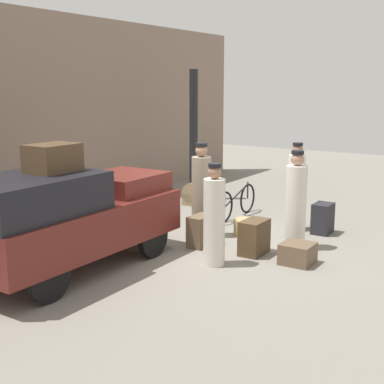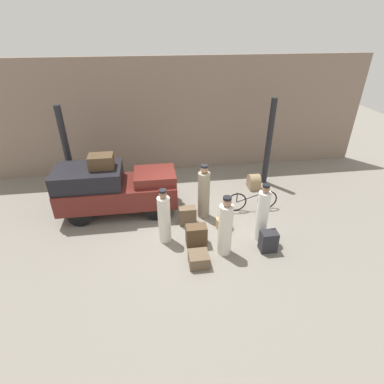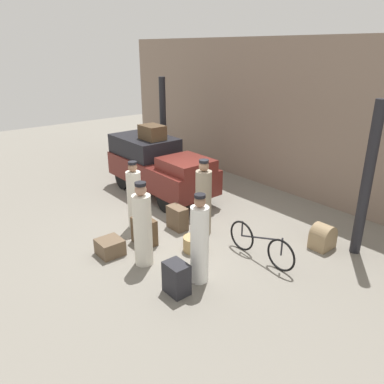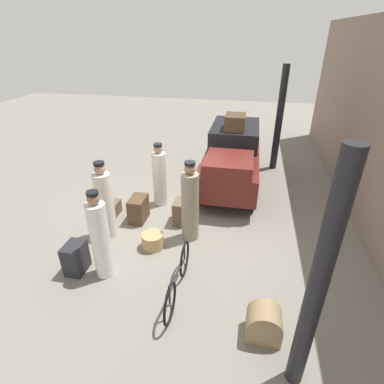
# 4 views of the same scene
# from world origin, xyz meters

# --- Properties ---
(ground_plane) EXTENTS (30.00, 30.00, 0.00)m
(ground_plane) POSITION_xyz_m (0.00, 0.00, 0.00)
(ground_plane) COLOR gray
(station_building_facade) EXTENTS (16.00, 0.15, 4.50)m
(station_building_facade) POSITION_xyz_m (0.00, 4.08, 2.25)
(station_building_facade) COLOR gray
(station_building_facade) RESTS_ON ground
(canopy_pillar_left) EXTENTS (0.22, 0.22, 3.30)m
(canopy_pillar_left) POSITION_xyz_m (-3.83, 2.22, 1.65)
(canopy_pillar_left) COLOR black
(canopy_pillar_left) RESTS_ON ground
(canopy_pillar_right) EXTENTS (0.22, 0.22, 3.30)m
(canopy_pillar_right) POSITION_xyz_m (3.38, 2.22, 1.65)
(canopy_pillar_right) COLOR black
(canopy_pillar_right) RESTS_ON ground
(truck) EXTENTS (3.76, 1.51, 1.64)m
(truck) POSITION_xyz_m (-2.26, 0.91, 0.91)
(truck) COLOR black
(truck) RESTS_ON ground
(bicycle) EXTENTS (1.75, 0.04, 0.72)m
(bicycle) POSITION_xyz_m (2.26, 0.36, 0.35)
(bicycle) COLOR black
(bicycle) RESTS_ON ground
(wicker_basket) EXTENTS (0.47, 0.47, 0.33)m
(wicker_basket) POSITION_xyz_m (1.09, -0.48, 0.16)
(wicker_basket) COLOR tan
(wicker_basket) RESTS_ON ground
(porter_with_bicycle) EXTENTS (0.38, 0.38, 1.78)m
(porter_with_bicycle) POSITION_xyz_m (0.83, -1.61, 0.82)
(porter_with_bicycle) COLOR silver
(porter_with_bicycle) RESTS_ON ground
(porter_carrying_trunk) EXTENTS (0.36, 0.36, 1.69)m
(porter_carrying_trunk) POSITION_xyz_m (-0.74, -0.85, 0.78)
(porter_carrying_trunk) COLOR silver
(porter_carrying_trunk) RESTS_ON ground
(porter_standing_middle) EXTENTS (0.35, 0.35, 1.78)m
(porter_standing_middle) POSITION_xyz_m (2.03, -1.12, 0.83)
(porter_standing_middle) COLOR white
(porter_standing_middle) RESTS_ON ground
(conductor_in_dark_uniform) EXTENTS (0.38, 0.38, 1.84)m
(conductor_in_dark_uniform) POSITION_xyz_m (0.58, 0.23, 0.84)
(conductor_in_dark_uniform) COLOR gray
(conductor_in_dark_uniform) RESTS_ON ground
(trunk_umber_medium) EXTENTS (0.46, 0.34, 0.61)m
(trunk_umber_medium) POSITION_xyz_m (2.07, -1.69, 0.30)
(trunk_umber_medium) COLOR #232328
(trunk_umber_medium) RESTS_ON ground
(suitcase_small_leather) EXTENTS (0.52, 0.51, 0.35)m
(suitcase_small_leather) POSITION_xyz_m (0.06, -1.98, 0.17)
(suitcase_small_leather) COLOR brown
(suitcase_small_leather) RESTS_ON ground
(suitcase_tan_flat) EXTENTS (0.59, 0.36, 0.61)m
(suitcase_tan_flat) POSITION_xyz_m (0.13, -1.15, 0.30)
(suitcase_tan_flat) COLOR #4C3823
(suitcase_tan_flat) RESTS_ON ground
(trunk_large_brown) EXTENTS (0.53, 0.31, 0.58)m
(trunk_large_brown) POSITION_xyz_m (0.01, -0.11, 0.29)
(trunk_large_brown) COLOR brown
(trunk_large_brown) RESTS_ON ground
(trunk_barrel_dark) EXTENTS (0.41, 0.52, 0.57)m
(trunk_barrel_dark) POSITION_xyz_m (2.82, 1.82, 0.25)
(trunk_barrel_dark) COLOR #937A56
(trunk_barrel_dark) RESTS_ON ground
(trunk_on_truck_roof) EXTENTS (0.74, 0.55, 0.42)m
(trunk_on_truck_roof) POSITION_xyz_m (-2.52, 0.91, 1.85)
(trunk_on_truck_roof) COLOR #4C3823
(trunk_on_truck_roof) RESTS_ON truck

